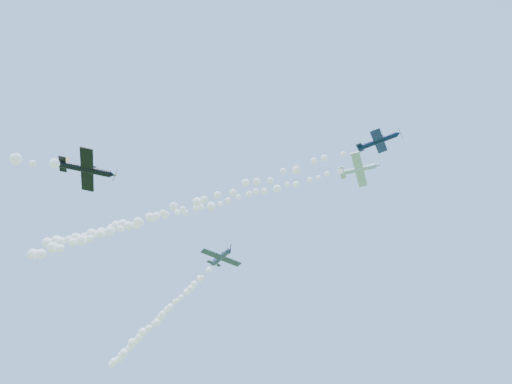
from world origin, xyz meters
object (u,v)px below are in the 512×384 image
Objects in this scene: plane_navy at (379,141)px; plane_grey at (221,257)px; plane_black at (87,170)px; plane_white at (359,169)px.

plane_grey is at bearing 154.64° from plane_navy.
plane_black is (-28.22, -26.34, -8.26)m from plane_navy.
plane_white is 1.14× the size of plane_navy.
plane_white is 18.11m from plane_navy.
plane_black is (-19.61, -39.47, -17.28)m from plane_white.
plane_grey is 1.22× the size of plane_black.
plane_white reaches higher than plane_black.
plane_grey is (-38.32, 8.95, -0.37)m from plane_navy.
plane_navy is 0.97× the size of plane_black.
plane_white is at bearing 111.03° from plane_navy.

